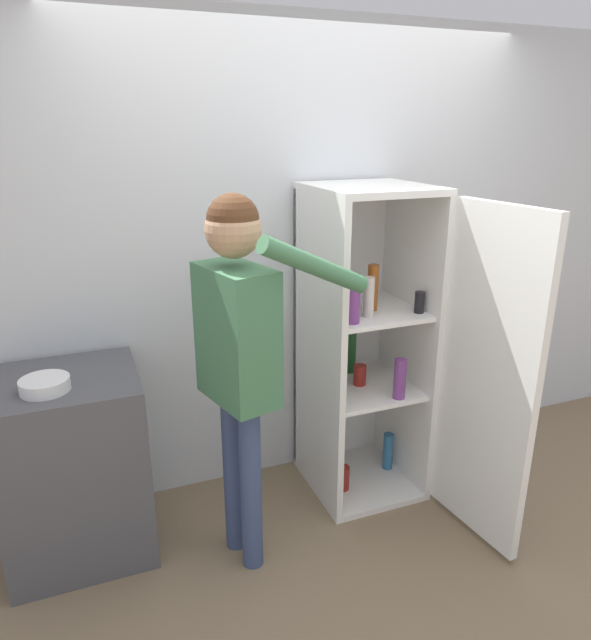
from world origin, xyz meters
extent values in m
plane|color=#7A664C|center=(0.00, 0.00, 0.00)|extent=(12.00, 12.00, 0.00)
cube|color=silver|center=(0.00, 0.98, 1.27)|extent=(7.00, 0.06, 2.55)
cube|color=white|center=(0.21, 0.62, 0.02)|extent=(0.58, 0.62, 0.04)
cube|color=white|center=(0.21, 0.62, 1.70)|extent=(0.58, 0.62, 0.04)
cube|color=white|center=(0.21, 0.91, 0.86)|extent=(0.58, 0.03, 1.65)
cube|color=white|center=(-0.07, 0.62, 0.86)|extent=(0.04, 0.62, 1.65)
cube|color=white|center=(0.48, 0.62, 0.86)|extent=(0.04, 0.62, 1.65)
cube|color=white|center=(0.21, 0.62, 0.62)|extent=(0.51, 0.55, 0.02)
cube|color=white|center=(0.21, 0.62, 1.07)|extent=(0.51, 0.55, 0.02)
cube|color=white|center=(0.55, 0.02, 0.86)|extent=(0.10, 0.58, 1.65)
cylinder|color=beige|center=(0.15, 0.48, 1.18)|extent=(0.05, 0.05, 0.21)
cylinder|color=#723884|center=(0.03, 0.43, 1.20)|extent=(0.07, 0.07, 0.24)
cylinder|color=maroon|center=(0.06, 0.54, 0.10)|extent=(0.08, 0.08, 0.14)
cylinder|color=#9E4C19|center=(0.22, 0.58, 1.20)|extent=(0.06, 0.06, 0.24)
cylinder|color=maroon|center=(0.19, 0.62, 0.69)|extent=(0.07, 0.07, 0.11)
cylinder|color=#1E5123|center=(0.22, 0.80, 0.76)|extent=(0.06, 0.06, 0.26)
cylinder|color=teal|center=(0.40, 0.63, 0.15)|extent=(0.06, 0.06, 0.23)
cylinder|color=black|center=(0.42, 0.45, 1.14)|extent=(0.05, 0.05, 0.11)
cylinder|color=#723884|center=(0.31, 0.40, 0.74)|extent=(0.06, 0.06, 0.22)
cylinder|color=#384770|center=(-0.62, 0.36, 0.42)|extent=(0.10, 0.10, 0.85)
cylinder|color=#384770|center=(-0.58, 0.21, 0.42)|extent=(0.10, 0.10, 0.85)
cube|color=#3F724C|center=(-0.60, 0.29, 1.15)|extent=(0.31, 0.43, 0.60)
sphere|color=tan|center=(-0.60, 0.29, 1.60)|extent=(0.23, 0.23, 0.23)
sphere|color=#4C2D19|center=(-0.60, 0.29, 1.64)|extent=(0.21, 0.21, 0.21)
cylinder|color=#3F724C|center=(-0.65, 0.50, 1.12)|extent=(0.08, 0.08, 0.57)
cylinder|color=#3F724C|center=(-0.30, 0.14, 1.46)|extent=(0.55, 0.21, 0.31)
cube|color=#4C4C51|center=(-1.33, 0.63, 0.46)|extent=(0.65, 0.59, 0.92)
cylinder|color=white|center=(-1.39, 0.53, 0.95)|extent=(0.21, 0.21, 0.06)
camera|label=1|loc=(-1.21, -1.94, 2.00)|focal=32.00mm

